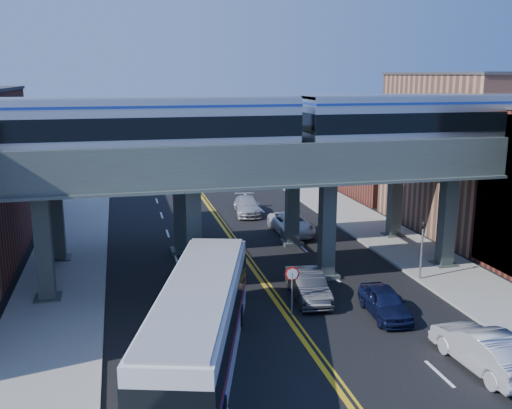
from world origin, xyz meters
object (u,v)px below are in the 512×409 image
at_px(car_lane_a, 385,302).
at_px(car_lane_b, 308,285).
at_px(stop_sign, 292,283).
at_px(car_lane_c, 291,224).
at_px(car_parked_curb, 484,349).
at_px(car_lane_d, 247,206).
at_px(transit_bus, 200,325).
at_px(traffic_signal, 422,244).
at_px(transit_train, 155,127).

xyz_separation_m(car_lane_a, car_lane_b, (-3.08, 3.03, 0.06)).
bearing_deg(stop_sign, car_lane_c, 73.08).
distance_m(car_lane_a, car_parked_curb, 6.08).
height_order(car_lane_b, car_lane_d, car_lane_b).
bearing_deg(car_lane_b, transit_bus, -134.33).
bearing_deg(car_lane_b, car_lane_d, 92.15).
bearing_deg(transit_bus, car_lane_a, -57.90).
bearing_deg(car_lane_c, car_lane_a, -91.37).
distance_m(transit_bus, car_lane_a, 10.27).
bearing_deg(traffic_signal, car_parked_curb, -105.15).
relative_size(car_lane_a, car_lane_b, 0.90).
relative_size(car_lane_c, car_parked_curb, 1.03).
relative_size(transit_train, stop_sign, 18.30).
height_order(transit_train, car_lane_c, transit_train).
xyz_separation_m(transit_bus, car_lane_c, (9.75, 18.72, -1.03)).
xyz_separation_m(traffic_signal, transit_bus, (-14.13, -6.86, -0.51)).
bearing_deg(car_parked_curb, car_lane_c, -88.95).
bearing_deg(transit_train, transit_bus, -83.64).
xyz_separation_m(transit_train, car_lane_c, (10.74, 9.86, -8.55)).
distance_m(traffic_signal, car_parked_curb, 10.43).
height_order(traffic_signal, car_parked_curb, traffic_signal).
bearing_deg(car_lane_d, car_lane_b, -86.32).
relative_size(transit_train, car_lane_c, 8.84).
xyz_separation_m(traffic_signal, car_lane_d, (-6.34, 18.66, -1.55)).
distance_m(car_lane_d, car_parked_curb, 28.87).
bearing_deg(transit_bus, car_parked_curb, -88.75).
relative_size(car_lane_c, car_lane_d, 1.05).
relative_size(traffic_signal, car_lane_a, 0.96).
xyz_separation_m(traffic_signal, car_lane_b, (-7.38, -1.08, -1.52)).
bearing_deg(car_lane_b, car_lane_c, 82.13).
xyz_separation_m(transit_train, transit_bus, (0.99, -8.86, -7.52)).
xyz_separation_m(transit_train, car_lane_d, (8.78, 16.66, -8.55)).
height_order(car_lane_a, car_parked_curb, car_parked_curb).
xyz_separation_m(transit_bus, car_lane_b, (6.76, 5.77, -1.00)).
bearing_deg(car_parked_curb, car_lane_a, -78.11).
xyz_separation_m(car_lane_c, car_lane_d, (-1.96, 6.80, -0.01)).
bearing_deg(car_lane_d, traffic_signal, -64.55).
xyz_separation_m(transit_bus, car_lane_d, (7.80, 25.52, -1.04)).
relative_size(car_lane_b, car_parked_curb, 0.90).
relative_size(transit_bus, car_lane_a, 3.22).
distance_m(traffic_signal, car_lane_d, 19.77).
bearing_deg(traffic_signal, car_lane_b, -171.64).
bearing_deg(car_lane_c, stop_sign, -108.58).
relative_size(car_lane_d, car_parked_curb, 0.98).
relative_size(stop_sign, transit_bus, 0.19).
relative_size(car_lane_b, car_lane_c, 0.87).
relative_size(transit_bus, car_lane_d, 2.67).
distance_m(traffic_signal, car_lane_a, 6.15).
distance_m(transit_bus, car_lane_d, 26.70).
xyz_separation_m(stop_sign, car_parked_curb, (6.20, -6.97, -0.89)).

